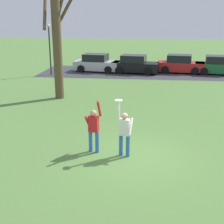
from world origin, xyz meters
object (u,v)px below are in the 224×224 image
object	(u,v)px
parked_car_black	(135,65)
person_catcher	(125,131)
bare_tree_tall	(57,42)
lamppost_by_lot	(50,44)
parked_car_silver	(97,63)
parked_car_green	(219,66)
person_defender	(94,127)
frisbee_disc	(119,100)
parked_car_red	(180,64)

from	to	relation	value
parked_car_black	person_catcher	bearing A→B (deg)	-80.71
bare_tree_tall	lamppost_by_lot	xyz separation A→B (m)	(-2.89, 7.61, -0.85)
parked_car_silver	parked_car_green	world-z (taller)	same
person_defender	frisbee_disc	distance (m)	1.47
parked_car_silver	parked_car_red	world-z (taller)	same
person_defender	parked_car_green	xyz separation A→B (m)	(8.13, 17.35, -0.25)
parked_car_silver	parked_car_black	world-z (taller)	same
person_defender	frisbee_disc	bearing A→B (deg)	0.00
person_catcher	parked_car_red	xyz separation A→B (m)	(3.68, 18.00, -0.25)
parked_car_red	frisbee_disc	bearing A→B (deg)	-94.19
person_defender	frisbee_disc	size ratio (longest dim) A/B	7.71
parked_car_red	person_defender	bearing A→B (deg)	-97.18
bare_tree_tall	parked_car_red	bearing A→B (deg)	50.28
parked_car_black	parked_car_red	bearing A→B (deg)	17.23
frisbee_disc	parked_car_green	xyz separation A→B (m)	(7.19, 17.54, -1.37)
parked_car_silver	bare_tree_tall	world-z (taller)	bare_tree_tall
frisbee_disc	person_catcher	bearing A→B (deg)	-11.12
parked_car_green	person_defender	bearing A→B (deg)	-107.02
frisbee_disc	parked_car_red	xyz separation A→B (m)	(3.90, 17.95, -1.37)
person_catcher	bare_tree_tall	distance (m)	9.56
parked_car_green	parked_car_black	bearing A→B (deg)	-170.06
person_defender	parked_car_black	world-z (taller)	person_defender
person_defender	parked_car_red	distance (m)	18.42
parked_car_black	parked_car_green	bearing A→B (deg)	9.94
frisbee_disc	parked_car_red	world-z (taller)	frisbee_disc
parked_car_red	parked_car_black	bearing A→B (deg)	-162.77
parked_car_silver	parked_car_black	distance (m)	3.51
parked_car_red	lamppost_by_lot	bearing A→B (deg)	-159.88
parked_car_red	parked_car_green	bearing A→B (deg)	0.89
person_catcher	frisbee_disc	world-z (taller)	frisbee_disc
parked_car_black	parked_car_red	world-z (taller)	same
person_defender	lamppost_by_lot	size ratio (longest dim) A/B	0.48
parked_car_black	parked_car_red	size ratio (longest dim) A/B	1.00
person_catcher	parked_car_green	bearing A→B (deg)	-100.50
frisbee_disc	person_defender	bearing A→B (deg)	168.88
parked_car_red	lamppost_by_lot	size ratio (longest dim) A/B	1.01
parked_car_silver	parked_car_green	bearing A→B (deg)	6.88
person_catcher	person_defender	world-z (taller)	person_catcher
frisbee_disc	parked_car_silver	xyz separation A→B (m)	(-3.63, 17.76, -1.37)
person_defender	parked_car_silver	bearing A→B (deg)	109.82
parked_car_green	bare_tree_tall	distance (m)	15.29
parked_car_black	lamppost_by_lot	distance (m)	7.59
parked_car_green	frisbee_disc	bearing A→B (deg)	-104.21
frisbee_disc	parked_car_black	size ratio (longest dim) A/B	0.06
frisbee_disc	lamppost_by_lot	distance (m)	17.20
person_catcher	parked_car_silver	xyz separation A→B (m)	(-3.85, 17.81, -0.25)
person_catcher	parked_car_black	distance (m)	17.35
parked_car_black	parked_car_green	xyz separation A→B (m)	(7.33, 0.24, 0.00)
person_defender	parked_car_silver	xyz separation A→B (m)	(-2.69, 17.58, -0.25)
person_defender	parked_car_red	bearing A→B (deg)	85.86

